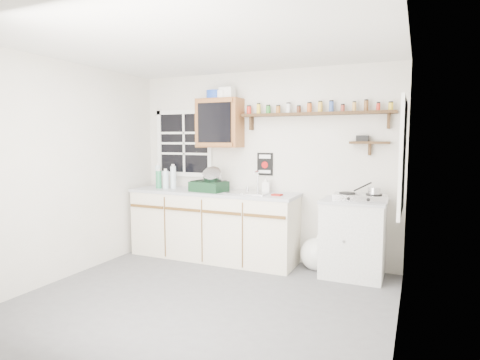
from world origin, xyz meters
name	(u,v)px	position (x,y,z in m)	size (l,w,h in m)	color
room	(203,176)	(0.00, 0.00, 1.25)	(3.64, 3.24, 2.54)	#504F52
main_cabinet	(213,225)	(-0.58, 1.30, 0.46)	(2.31, 0.63, 0.92)	beige
right_cabinet	(353,238)	(1.25, 1.32, 0.46)	(0.73, 0.57, 0.91)	#B3B3AD
sink	(250,192)	(-0.05, 1.30, 0.93)	(0.52, 0.44, 0.29)	#B6B6BB
upper_cabinet	(220,123)	(-0.55, 1.44, 1.82)	(0.60, 0.32, 0.65)	brown
upper_cabinet_clutter	(220,94)	(-0.54, 1.44, 2.21)	(0.39, 0.24, 0.14)	#193CA4
spice_shelf	(313,113)	(0.71, 1.51, 1.93)	(1.91, 0.18, 0.35)	black
secondary_shelf	(367,142)	(1.36, 1.52, 1.58)	(0.45, 0.16, 0.24)	black
warning_sign	(265,164)	(0.05, 1.59, 1.28)	(0.22, 0.02, 0.30)	black
window_back	(184,143)	(-1.20, 1.59, 1.55)	(0.93, 0.03, 0.98)	black
window_right	(403,157)	(1.79, 0.55, 1.45)	(0.03, 0.78, 1.08)	black
water_bottles	(164,178)	(-1.36, 1.31, 1.07)	(0.35, 0.17, 0.35)	silver
dish_rack	(210,183)	(-0.60, 1.24, 1.03)	(0.47, 0.38, 0.33)	black
soap_bottle	(266,185)	(0.12, 1.43, 1.02)	(0.09, 0.10, 0.21)	beige
rag	(277,195)	(0.34, 1.24, 0.93)	(0.12, 0.10, 0.02)	maroon
hotplate	(360,197)	(1.32, 1.31, 0.95)	(0.62, 0.36, 0.09)	#B6B6BB
saucepan	(373,191)	(1.46, 1.31, 1.03)	(0.32, 0.23, 0.15)	#B6B6BB
trash_bag	(316,254)	(0.80, 1.40, 0.20)	(0.40, 0.36, 0.46)	white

